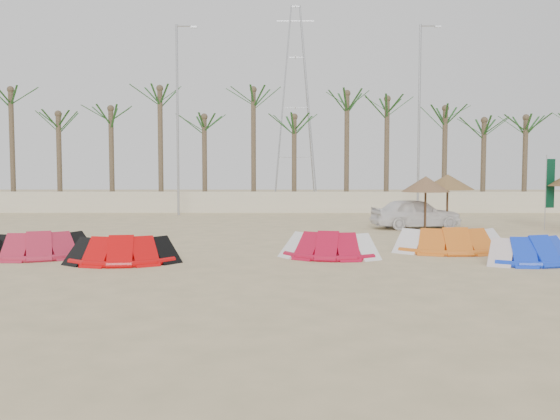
{
  "coord_description": "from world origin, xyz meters",
  "views": [
    {
      "loc": [
        0.09,
        -16.36,
        2.88
      ],
      "look_at": [
        0.0,
        6.0,
        1.3
      ],
      "focal_mm": 40.0,
      "sensor_mm": 36.0,
      "label": 1
    }
  ],
  "objects_px": {
    "parasol_mid": "(448,182)",
    "kite_red_right": "(328,244)",
    "kite_red_mid": "(125,248)",
    "parasol_left": "(426,184)",
    "kite_red_left": "(43,244)",
    "kite_blue": "(532,249)",
    "kite_orange": "(450,239)",
    "car": "(416,213)"
  },
  "relations": [
    {
      "from": "parasol_left",
      "to": "kite_red_right",
      "type": "bearing_deg",
      "value": -120.78
    },
    {
      "from": "parasol_mid",
      "to": "kite_red_right",
      "type": "bearing_deg",
      "value": -124.22
    },
    {
      "from": "kite_red_mid",
      "to": "parasol_mid",
      "type": "distance_m",
      "value": 16.05
    },
    {
      "from": "kite_blue",
      "to": "car",
      "type": "height_order",
      "value": "car"
    },
    {
      "from": "kite_blue",
      "to": "parasol_left",
      "type": "distance_m",
      "value": 9.72
    },
    {
      "from": "kite_red_mid",
      "to": "parasol_left",
      "type": "distance_m",
      "value": 14.73
    },
    {
      "from": "kite_red_left",
      "to": "kite_red_right",
      "type": "relative_size",
      "value": 1.11
    },
    {
      "from": "kite_red_left",
      "to": "car",
      "type": "height_order",
      "value": "car"
    },
    {
      "from": "kite_red_right",
      "to": "kite_orange",
      "type": "xyz_separation_m",
      "value": [
        4.2,
        1.32,
        0.0
      ]
    },
    {
      "from": "kite_red_mid",
      "to": "parasol_left",
      "type": "height_order",
      "value": "parasol_left"
    },
    {
      "from": "kite_red_left",
      "to": "car",
      "type": "relative_size",
      "value": 0.89
    },
    {
      "from": "parasol_mid",
      "to": "car",
      "type": "distance_m",
      "value": 2.03
    },
    {
      "from": "kite_blue",
      "to": "parasol_left",
      "type": "height_order",
      "value": "parasol_left"
    },
    {
      "from": "kite_orange",
      "to": "parasol_left",
      "type": "xyz_separation_m",
      "value": [
        0.78,
        7.04,
        1.65
      ]
    },
    {
      "from": "kite_red_mid",
      "to": "kite_blue",
      "type": "relative_size",
      "value": 1.03
    },
    {
      "from": "kite_orange",
      "to": "car",
      "type": "xyz_separation_m",
      "value": [
        0.52,
        7.8,
        0.28
      ]
    },
    {
      "from": "kite_blue",
      "to": "kite_red_mid",
      "type": "bearing_deg",
      "value": 179.81
    },
    {
      "from": "kite_orange",
      "to": "kite_blue",
      "type": "distance_m",
      "value": 3.06
    },
    {
      "from": "kite_blue",
      "to": "parasol_left",
      "type": "xyz_separation_m",
      "value": [
        -1.0,
        9.52,
        1.65
      ]
    },
    {
      "from": "kite_blue",
      "to": "parasol_mid",
      "type": "xyz_separation_m",
      "value": [
        0.16,
        10.19,
        1.73
      ]
    },
    {
      "from": "kite_orange",
      "to": "car",
      "type": "relative_size",
      "value": 0.9
    },
    {
      "from": "parasol_mid",
      "to": "kite_blue",
      "type": "bearing_deg",
      "value": -90.89
    },
    {
      "from": "kite_blue",
      "to": "car",
      "type": "bearing_deg",
      "value": 97.02
    },
    {
      "from": "kite_orange",
      "to": "kite_blue",
      "type": "height_order",
      "value": "same"
    },
    {
      "from": "kite_red_right",
      "to": "kite_blue",
      "type": "height_order",
      "value": "same"
    },
    {
      "from": "kite_red_left",
      "to": "parasol_left",
      "type": "height_order",
      "value": "parasol_left"
    },
    {
      "from": "kite_red_mid",
      "to": "kite_red_left",
      "type": "bearing_deg",
      "value": 159.49
    },
    {
      "from": "parasol_mid",
      "to": "kite_red_mid",
      "type": "bearing_deg",
      "value": -140.5
    },
    {
      "from": "kite_red_right",
      "to": "parasol_left",
      "type": "bearing_deg",
      "value": 59.22
    },
    {
      "from": "parasol_left",
      "to": "kite_red_mid",
      "type": "bearing_deg",
      "value": -139.63
    },
    {
      "from": "car",
      "to": "parasol_mid",
      "type": "bearing_deg",
      "value": -104.41
    },
    {
      "from": "kite_red_left",
      "to": "kite_red_mid",
      "type": "xyz_separation_m",
      "value": [
        2.87,
        -1.07,
        -0.0
      ]
    },
    {
      "from": "car",
      "to": "parasol_left",
      "type": "bearing_deg",
      "value": -171.61
    },
    {
      "from": "kite_red_left",
      "to": "car",
      "type": "xyz_separation_m",
      "value": [
        13.76,
        9.16,
        0.28
      ]
    },
    {
      "from": "kite_blue",
      "to": "parasol_mid",
      "type": "bearing_deg",
      "value": 89.11
    },
    {
      "from": "kite_red_left",
      "to": "parasol_left",
      "type": "distance_m",
      "value": 16.44
    },
    {
      "from": "parasol_left",
      "to": "car",
      "type": "bearing_deg",
      "value": 109.31
    },
    {
      "from": "kite_red_left",
      "to": "kite_red_mid",
      "type": "height_order",
      "value": "same"
    },
    {
      "from": "kite_red_left",
      "to": "parasol_mid",
      "type": "height_order",
      "value": "parasol_mid"
    },
    {
      "from": "kite_red_left",
      "to": "parasol_mid",
      "type": "relative_size",
      "value": 1.45
    },
    {
      "from": "kite_red_mid",
      "to": "kite_orange",
      "type": "height_order",
      "value": "same"
    },
    {
      "from": "kite_orange",
      "to": "car",
      "type": "distance_m",
      "value": 7.82
    }
  ]
}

